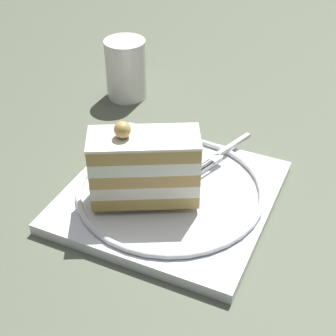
{
  "coord_description": "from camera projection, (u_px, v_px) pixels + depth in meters",
  "views": [
    {
      "loc": [
        -0.26,
        0.37,
        0.4
      ],
      "look_at": [
        0.02,
        0.0,
        0.05
      ],
      "focal_mm": 54.66,
      "sensor_mm": 36.0,
      "label": 1
    }
  ],
  "objects": [
    {
      "name": "drink_glass_far",
      "position": [
        126.0,
        72.0,
        0.79
      ],
      "size": [
        0.06,
        0.06,
        0.09
      ],
      "color": "white",
      "rests_on": "ground_plane"
    },
    {
      "name": "dessert_plate",
      "position": [
        168.0,
        196.0,
        0.6
      ],
      "size": [
        0.28,
        0.28,
        0.02
      ],
      "color": "silver",
      "rests_on": "ground_plane"
    },
    {
      "name": "cake_slice",
      "position": [
        144.0,
        167.0,
        0.56
      ],
      "size": [
        0.13,
        0.12,
        0.1
      ],
      "color": "tan",
      "rests_on": "dessert_plate"
    },
    {
      "name": "ground_plane",
      "position": [
        181.0,
        205.0,
        0.6
      ],
      "size": [
        2.4,
        2.4,
        0.0
      ],
      "primitive_type": "plane",
      "color": "#505644"
    },
    {
      "name": "fork",
      "position": [
        223.0,
        155.0,
        0.64
      ],
      "size": [
        0.02,
        0.11,
        0.0
      ],
      "color": "silver",
      "rests_on": "dessert_plate"
    }
  ]
}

